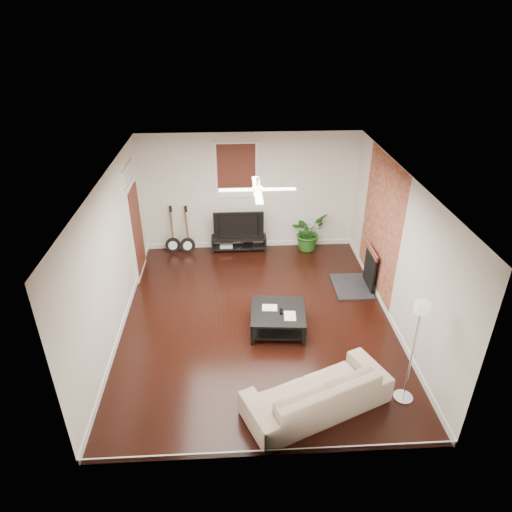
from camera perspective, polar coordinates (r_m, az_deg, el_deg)
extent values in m
cube|color=black|center=(8.70, 0.15, -7.93)|extent=(5.00, 6.00, 0.01)
cube|color=white|center=(7.36, 0.18, 9.77)|extent=(5.00, 6.00, 0.01)
cube|color=silver|center=(10.66, -0.80, 7.97)|extent=(5.00, 0.01, 2.80)
cube|color=silver|center=(5.51, 2.08, -15.02)|extent=(5.00, 0.01, 2.80)
cube|color=silver|center=(8.19, -17.57, -0.31)|extent=(0.01, 6.00, 2.80)
cube|color=silver|center=(8.44, 17.35, 0.64)|extent=(0.01, 6.00, 2.80)
cube|color=brown|center=(9.28, 15.34, 3.57)|extent=(0.02, 2.20, 2.80)
cube|color=black|center=(9.62, 12.99, -1.50)|extent=(0.80, 1.10, 0.92)
cube|color=#3A1710|center=(10.44, -2.49, 10.69)|extent=(1.00, 0.06, 1.30)
cube|color=white|center=(9.91, -14.91, 4.32)|extent=(0.08, 1.00, 2.50)
cube|color=black|center=(10.95, -2.15, 1.57)|extent=(1.31, 0.35, 0.37)
imported|color=black|center=(10.74, -2.21, 4.09)|extent=(1.17, 0.15, 0.68)
cube|color=black|center=(8.36, 2.76, -7.98)|extent=(1.04, 1.04, 0.40)
imported|color=tan|center=(6.93, 7.67, -16.48)|extent=(2.31, 1.62, 0.63)
imported|color=#23601B|center=(10.98, 6.54, 3.01)|extent=(1.07, 1.07, 0.90)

